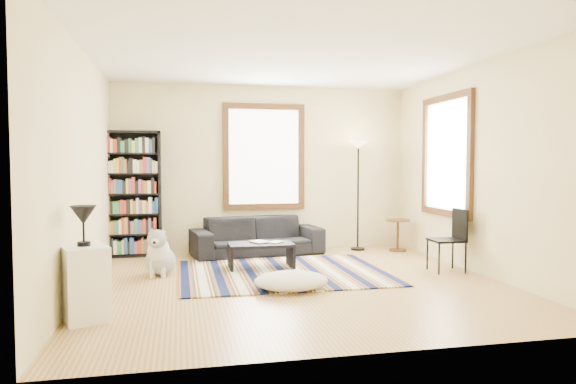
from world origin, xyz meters
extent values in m
cube|color=tan|center=(0.00, 0.00, -0.05)|extent=(5.00, 5.00, 0.10)
cube|color=white|center=(0.00, 0.00, 2.85)|extent=(5.00, 5.00, 0.10)
cube|color=beige|center=(0.00, 2.55, 1.40)|extent=(5.00, 0.10, 2.80)
cube|color=beige|center=(0.00, -2.55, 1.40)|extent=(5.00, 0.10, 2.80)
cube|color=beige|center=(-2.55, 0.00, 1.40)|extent=(0.10, 5.00, 2.80)
cube|color=beige|center=(2.55, 0.00, 1.40)|extent=(0.10, 5.00, 2.80)
cube|color=white|center=(0.00, 2.47, 1.60)|extent=(1.20, 0.06, 1.60)
cube|color=white|center=(2.47, 0.80, 1.60)|extent=(0.06, 1.20, 1.60)
cube|color=#0B1539|center=(-0.06, 0.54, 0.01)|extent=(2.76, 2.21, 0.02)
imported|color=black|center=(-0.19, 2.05, 0.31)|extent=(1.13, 2.19, 0.61)
cube|color=black|center=(-2.15, 2.32, 1.00)|extent=(0.90, 0.30, 2.00)
cube|color=black|center=(-0.30, 0.92, 0.18)|extent=(0.99, 0.69, 0.36)
imported|color=beige|center=(-0.40, 0.92, 0.37)|extent=(0.31, 0.28, 0.02)
imported|color=beige|center=(-0.15, 0.97, 0.37)|extent=(0.27, 0.27, 0.02)
ellipsoid|color=silver|center=(-0.15, -0.39, 0.11)|extent=(0.92, 0.72, 0.22)
cylinder|color=#4D2A13|center=(2.20, 1.89, 0.27)|extent=(0.48, 0.48, 0.54)
cube|color=black|center=(2.15, 0.19, 0.43)|extent=(0.44, 0.42, 0.86)
cube|color=white|center=(-2.30, -1.10, 0.35)|extent=(0.53, 0.60, 0.70)
camera|label=1|loc=(-1.42, -6.17, 1.46)|focal=32.00mm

